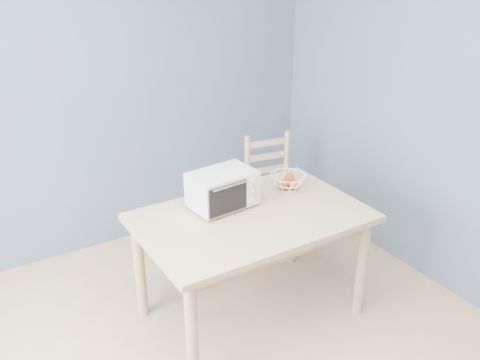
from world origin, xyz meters
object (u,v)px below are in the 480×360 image
toaster_oven (220,189)px  fruit_basket (288,181)px  dining_chair (273,191)px  dining_table (252,229)px

toaster_oven → fruit_basket: 0.52m
fruit_basket → dining_chair: size_ratio=0.36×
toaster_oven → fruit_basket: bearing=-6.0°
dining_table → fruit_basket: (0.41, 0.18, 0.16)m
fruit_basket → dining_chair: bearing=62.8°
dining_table → toaster_oven: toaster_oven is taller
dining_table → toaster_oven: bearing=120.4°
fruit_basket → dining_chair: 0.74m
dining_table → dining_chair: size_ratio=1.58×
dining_table → dining_chair: (0.69, 0.74, -0.21)m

